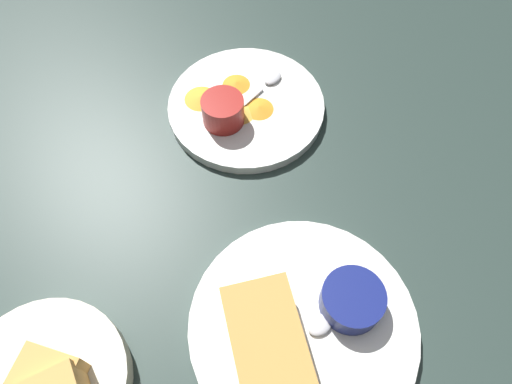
% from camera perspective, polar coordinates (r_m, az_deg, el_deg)
% --- Properties ---
extents(ground_plane, '(1.10, 1.10, 0.03)m').
position_cam_1_polar(ground_plane, '(0.62, -5.15, -7.64)').
color(ground_plane, '#283833').
extents(plate_sandwich_main, '(0.27, 0.27, 0.02)m').
position_cam_1_polar(plate_sandwich_main, '(0.57, 5.78, -16.02)').
color(plate_sandwich_main, white).
rests_on(plate_sandwich_main, ground_plane).
extents(sandwich_half_near, '(0.15, 0.11, 0.05)m').
position_cam_1_polar(sandwich_half_near, '(0.53, 1.35, -18.04)').
color(sandwich_half_near, '#C68C42').
rests_on(sandwich_half_near, plate_sandwich_main).
extents(ramekin_dark_sauce, '(0.07, 0.07, 0.03)m').
position_cam_1_polar(ramekin_dark_sauce, '(0.56, 11.70, -12.79)').
color(ramekin_dark_sauce, navy).
rests_on(ramekin_dark_sauce, plate_sandwich_main).
extents(spoon_by_dark_ramekin, '(0.07, 0.09, 0.01)m').
position_cam_1_polar(spoon_by_dark_ramekin, '(0.55, 6.80, -16.60)').
color(spoon_by_dark_ramekin, silver).
rests_on(spoon_by_dark_ramekin, plate_sandwich_main).
extents(plate_chips_companion, '(0.24, 0.24, 0.02)m').
position_cam_1_polar(plate_chips_companion, '(0.72, -1.20, 10.42)').
color(plate_chips_companion, white).
rests_on(plate_chips_companion, ground_plane).
extents(ramekin_light_gravy, '(0.06, 0.06, 0.04)m').
position_cam_1_polar(ramekin_light_gravy, '(0.68, -4.08, 9.99)').
color(ramekin_light_gravy, maroon).
rests_on(ramekin_light_gravy, plate_chips_companion).
extents(spoon_by_gravy_ramekin, '(0.09, 0.07, 0.01)m').
position_cam_1_polar(spoon_by_gravy_ramekin, '(0.74, 1.38, 13.24)').
color(spoon_by_gravy_ramekin, silver).
rests_on(spoon_by_gravy_ramekin, plate_chips_companion).
extents(plantain_chip_scatter, '(0.11, 0.15, 0.01)m').
position_cam_1_polar(plantain_chip_scatter, '(0.72, -3.21, 11.23)').
color(plantain_chip_scatter, orange).
rests_on(plantain_chip_scatter, plate_chips_companion).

